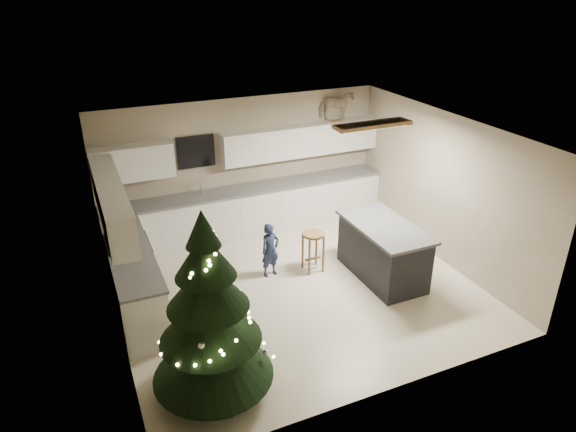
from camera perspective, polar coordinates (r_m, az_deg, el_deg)
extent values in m
plane|color=beige|center=(8.42, 0.97, -8.03)|extent=(5.50, 5.50, 0.00)
cube|color=tan|center=(9.93, -5.04, 5.64)|extent=(5.50, 0.02, 2.60)
cube|color=tan|center=(5.91, 11.40, -9.54)|extent=(5.50, 0.02, 2.60)
cube|color=tan|center=(7.20, -19.31, -3.80)|extent=(0.02, 5.00, 2.60)
cube|color=tan|center=(9.19, 16.83, 2.96)|extent=(0.02, 5.00, 2.60)
cube|color=silver|center=(7.32, 1.12, 9.23)|extent=(5.50, 5.00, 0.02)
cube|color=brown|center=(8.03, 9.39, 9.98)|extent=(1.25, 0.32, 0.06)
cube|color=white|center=(8.04, 9.37, 9.74)|extent=(1.15, 0.24, 0.02)
cube|color=silver|center=(9.99, -4.29, 0.52)|extent=(5.48, 0.60, 0.90)
cube|color=silver|center=(8.15, -16.82, -6.76)|extent=(0.60, 2.60, 0.90)
cube|color=slate|center=(9.80, -4.36, 3.00)|extent=(5.48, 0.62, 0.04)
cube|color=slate|center=(7.92, -17.17, -3.85)|extent=(0.62, 2.60, 0.04)
cube|color=silver|center=(9.23, -16.93, 5.69)|extent=(1.40, 0.35, 0.60)
cube|color=silver|center=(10.06, 1.46, 8.39)|extent=(3.20, 0.35, 0.60)
cube|color=silver|center=(7.69, -19.03, 1.48)|extent=(0.35, 2.60, 0.60)
cube|color=black|center=(9.55, -10.22, 7.05)|extent=(0.70, 0.04, 0.60)
cube|color=#99999E|center=(9.58, -9.45, 2.05)|extent=(0.55, 0.40, 0.06)
cylinder|color=#99999E|center=(9.61, -9.67, 3.14)|extent=(0.03, 0.03, 0.24)
cube|color=black|center=(8.41, -16.99, -5.72)|extent=(0.64, 0.75, 0.90)
cube|color=black|center=(8.11, -19.26, -2.39)|extent=(0.10, 0.75, 0.30)
cube|color=black|center=(8.66, 10.47, -3.98)|extent=(0.80, 1.60, 0.90)
cube|color=#34353A|center=(8.45, 10.72, -1.17)|extent=(0.90, 1.70, 0.05)
cylinder|color=brown|center=(8.59, 2.83, -2.03)|extent=(0.37, 0.37, 0.04)
cylinder|color=brown|center=(8.60, 2.39, -4.66)|extent=(0.04, 0.04, 0.67)
cylinder|color=brown|center=(8.71, 3.94, -4.31)|extent=(0.04, 0.04, 0.67)
cylinder|color=brown|center=(8.81, 1.64, -3.89)|extent=(0.04, 0.04, 0.67)
cylinder|color=brown|center=(8.91, 3.16, -3.55)|extent=(0.04, 0.04, 0.67)
cube|color=brown|center=(8.81, 2.77, -4.74)|extent=(0.28, 0.03, 0.03)
cylinder|color=#3F2816|center=(6.64, -8.20, -17.33)|extent=(0.13, 0.13, 0.32)
cone|color=black|center=(6.35, -8.45, -14.47)|extent=(1.46, 1.46, 0.75)
cone|color=black|center=(6.06, -8.74, -10.94)|extent=(1.21, 1.21, 0.65)
cone|color=black|center=(5.82, -9.02, -7.52)|extent=(0.95, 0.95, 0.59)
cone|color=black|center=(5.62, -9.28, -4.29)|extent=(0.69, 0.69, 0.54)
cone|color=black|center=(5.47, -9.51, -1.35)|extent=(0.39, 0.39, 0.43)
sphere|color=#FFD88C|center=(6.74, -1.81, -15.03)|extent=(0.04, 0.04, 0.04)
sphere|color=#FFD88C|center=(6.86, -2.94, -13.74)|extent=(0.04, 0.04, 0.04)
sphere|color=#FFD88C|center=(6.94, -4.43, -12.74)|extent=(0.04, 0.04, 0.04)
sphere|color=#FFD88C|center=(6.99, -6.15, -12.06)|extent=(0.04, 0.04, 0.04)
sphere|color=#FFD88C|center=(6.99, -7.96, -11.71)|extent=(0.04, 0.04, 0.04)
sphere|color=#FFD88C|center=(6.95, -9.73, -11.66)|extent=(0.04, 0.04, 0.04)
sphere|color=#FFD88C|center=(6.86, -11.35, -11.89)|extent=(0.04, 0.04, 0.04)
sphere|color=#FFD88C|center=(6.74, -12.70, -12.35)|extent=(0.04, 0.04, 0.04)
sphere|color=#FFD88C|center=(6.59, -13.67, -12.98)|extent=(0.04, 0.04, 0.04)
sphere|color=#FFD88C|center=(6.42, -14.19, -13.71)|extent=(0.04, 0.04, 0.04)
sphere|color=#FFD88C|center=(6.24, -14.20, -14.46)|extent=(0.04, 0.04, 0.04)
sphere|color=#FFD88C|center=(6.08, -13.67, -15.12)|extent=(0.04, 0.04, 0.04)
sphere|color=#FFD88C|center=(5.93, -12.65, -15.59)|extent=(0.04, 0.04, 0.04)
sphere|color=#FFD88C|center=(5.82, -11.23, -15.79)|extent=(0.04, 0.04, 0.04)
sphere|color=#FFD88C|center=(5.75, -9.59, -15.64)|extent=(0.04, 0.04, 0.04)
sphere|color=#FFD88C|center=(5.73, -7.93, -15.15)|extent=(0.04, 0.04, 0.04)
sphere|color=#FFD88C|center=(5.74, -6.44, -14.35)|extent=(0.04, 0.04, 0.04)
sphere|color=#FFD88C|center=(5.79, -5.28, -13.32)|extent=(0.04, 0.04, 0.04)
sphere|color=#FFD88C|center=(5.86, -4.54, -12.16)|extent=(0.04, 0.04, 0.04)
sphere|color=#FFD88C|center=(5.95, -4.27, -10.98)|extent=(0.04, 0.04, 0.04)
sphere|color=#FFD88C|center=(6.04, -4.43, -9.85)|extent=(0.04, 0.04, 0.04)
sphere|color=#FFD88C|center=(6.12, -4.96, -8.85)|extent=(0.04, 0.04, 0.04)
sphere|color=#FFD88C|center=(6.18, -5.79, -8.02)|extent=(0.04, 0.04, 0.04)
sphere|color=#FFD88C|center=(6.22, -6.81, -7.37)|extent=(0.04, 0.04, 0.04)
sphere|color=#FFD88C|center=(6.22, -7.92, -6.91)|extent=(0.04, 0.04, 0.04)
sphere|color=#FFD88C|center=(6.20, -9.04, -6.63)|extent=(0.04, 0.04, 0.04)
sphere|color=#FFD88C|center=(6.15, -10.08, -6.50)|extent=(0.04, 0.04, 0.04)
sphere|color=#FFD88C|center=(6.08, -10.95, -6.51)|extent=(0.04, 0.04, 0.04)
sphere|color=#FFD88C|center=(5.99, -11.60, -6.59)|extent=(0.04, 0.04, 0.04)
sphere|color=#FFD88C|center=(5.89, -11.98, -6.72)|extent=(0.04, 0.04, 0.04)
sphere|color=#FFD88C|center=(5.79, -12.08, -6.84)|extent=(0.04, 0.04, 0.04)
sphere|color=#FFD88C|center=(5.69, -11.89, -6.91)|extent=(0.04, 0.04, 0.04)
sphere|color=#FFD88C|center=(5.60, -11.46, -6.88)|extent=(0.04, 0.04, 0.04)
sphere|color=#FFD88C|center=(5.53, -10.84, -6.72)|extent=(0.04, 0.04, 0.04)
sphere|color=#FFD88C|center=(5.49, -10.13, -6.42)|extent=(0.04, 0.04, 0.04)
sphere|color=#FFD88C|center=(5.46, -9.41, -5.98)|extent=(0.04, 0.04, 0.04)
sphere|color=#FFD88C|center=(5.45, -8.77, -5.43)|extent=(0.04, 0.04, 0.04)
sphere|color=#FFD88C|center=(5.46, -8.27, -4.80)|extent=(0.04, 0.04, 0.04)
sphere|color=#FFD88C|center=(5.48, -7.95, -4.13)|extent=(0.04, 0.04, 0.04)
sphere|color=#FFD88C|center=(5.50, -7.83, -3.46)|extent=(0.04, 0.04, 0.04)
sphere|color=#FFD88C|center=(5.52, -7.89, -2.81)|extent=(0.04, 0.04, 0.04)
sphere|color=#FFD88C|center=(5.54, -8.10, -2.22)|extent=(0.04, 0.04, 0.04)
sphere|color=#FFD88C|center=(5.55, -8.40, -1.68)|extent=(0.04, 0.04, 0.04)
sphere|color=#FFD88C|center=(5.54, -8.76, -1.21)|extent=(0.04, 0.04, 0.04)
sphere|color=#FFD88C|center=(5.53, -9.12, -0.80)|extent=(0.04, 0.04, 0.04)
sphere|color=#FFD88C|center=(5.50, -9.43, -0.44)|extent=(0.04, 0.04, 0.04)
sphere|color=silver|center=(6.58, -2.86, -14.03)|extent=(0.08, 0.08, 0.08)
sphere|color=silver|center=(6.55, -12.35, -11.79)|extent=(0.08, 0.08, 0.08)
sphere|color=silver|center=(5.74, -8.86, -14.04)|extent=(0.08, 0.08, 0.08)
sphere|color=silver|center=(6.09, -6.17, -8.09)|extent=(0.08, 0.08, 0.08)
sphere|color=silver|center=(5.87, -11.33, -6.69)|extent=(0.08, 0.08, 0.08)
sphere|color=silver|center=(5.52, -8.83, -5.33)|extent=(0.08, 0.08, 0.08)
sphere|color=silver|center=(5.54, -9.13, -1.93)|extent=(0.08, 0.08, 0.08)
imported|color=black|center=(8.54, -1.99, -3.83)|extent=(0.38, 0.29, 0.94)
cube|color=brown|center=(10.27, 5.44, 10.45)|extent=(0.27, 0.02, 0.02)
cube|color=brown|center=(10.35, 5.21, 10.56)|extent=(0.27, 0.02, 0.02)
imported|color=tan|center=(10.24, 5.39, 12.11)|extent=(0.74, 0.50, 0.57)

